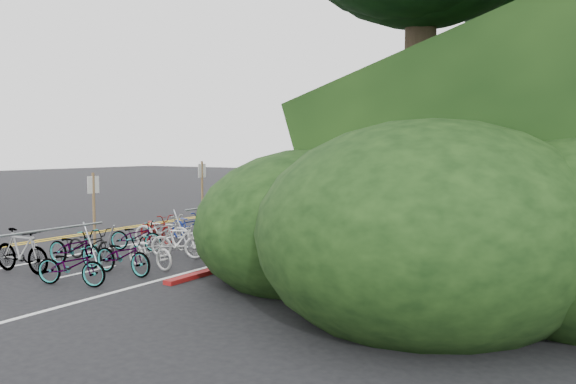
# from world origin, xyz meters

# --- Properties ---
(ground) EXTENTS (120.00, 120.00, 0.00)m
(ground) POSITION_xyz_m (0.00, 0.00, 0.00)
(ground) COLOR black
(ground) RESTS_ON ground
(road_markings) EXTENTS (7.47, 80.00, 0.01)m
(road_markings) POSITION_xyz_m (0.63, 10.10, 0.00)
(road_markings) COLOR gold
(road_markings) RESTS_ON ground
(red_curb) EXTENTS (0.25, 28.00, 0.10)m
(red_curb) POSITION_xyz_m (5.70, 12.00, 0.05)
(red_curb) COLOR maroon
(red_curb) RESTS_ON ground
(tree_cluster) EXTENTS (31.70, 53.42, 17.04)m
(tree_cluster) POSITION_xyz_m (9.76, 22.04, 10.67)
(tree_cluster) COLOR #2D2319
(tree_cluster) RESTS_ON ground
(bike_rack_front) EXTENTS (1.15, 3.12, 1.18)m
(bike_rack_front) POSITION_xyz_m (3.24, -3.25, 0.87)
(bike_rack_front) COLOR #92969F
(bike_rack_front) RESTS_ON ground
(bike_racks_rest) EXTENTS (1.14, 23.00, 1.17)m
(bike_racks_rest) POSITION_xyz_m (3.00, 13.00, 0.85)
(bike_racks_rest) COLOR #92969F
(bike_racks_rest) RESTS_ON ground
(signpost_near) EXTENTS (0.08, 0.40, 2.25)m
(signpost_near) POSITION_xyz_m (0.72, 0.08, 1.29)
(signpost_near) COLOR brown
(signpost_near) RESTS_ON ground
(signposts_rest) EXTENTS (0.08, 18.40, 2.50)m
(signposts_rest) POSITION_xyz_m (0.60, 14.00, 1.43)
(signposts_rest) COLOR brown
(signposts_rest) RESTS_ON ground
(bike_front) EXTENTS (0.89, 1.82, 0.91)m
(bike_front) POSITION_xyz_m (1.47, 1.85, 0.46)
(bike_front) COLOR maroon
(bike_front) RESTS_ON ground
(bike_valet) EXTENTS (3.28, 11.05, 1.06)m
(bike_valet) POSITION_xyz_m (2.98, 1.65, 0.47)
(bike_valet) COLOR slate
(bike_valet) RESTS_ON ground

